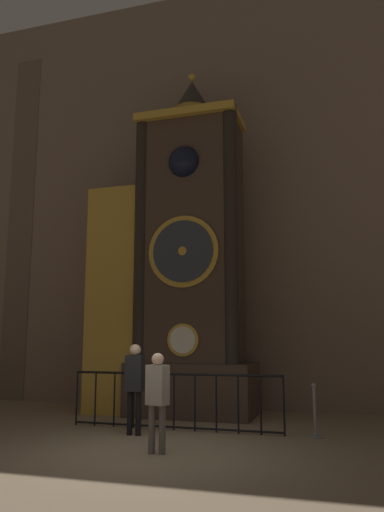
{
  "coord_description": "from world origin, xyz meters",
  "views": [
    {
      "loc": [
        3.16,
        -7.81,
        1.82
      ],
      "look_at": [
        -0.45,
        4.13,
        3.91
      ],
      "focal_mm": 35.0,
      "sensor_mm": 36.0,
      "label": 1
    }
  ],
  "objects_px": {
    "clock_tower": "(174,266)",
    "stanchion_post": "(315,420)",
    "visitor_near": "(135,379)",
    "visitor_far": "(157,393)"
  },
  "relations": [
    {
      "from": "stanchion_post",
      "to": "visitor_near",
      "type": "bearing_deg",
      "value": -166.86
    },
    {
      "from": "clock_tower",
      "to": "visitor_near",
      "type": "distance_m",
      "value": 3.74
    },
    {
      "from": "clock_tower",
      "to": "visitor_far",
      "type": "height_order",
      "value": "clock_tower"
    },
    {
      "from": "clock_tower",
      "to": "stanchion_post",
      "type": "distance_m",
      "value": 5.17
    },
    {
      "from": "clock_tower",
      "to": "visitor_near",
      "type": "xyz_separation_m",
      "value": [
        0.1,
        -2.66,
        -2.63
      ]
    },
    {
      "from": "stanchion_post",
      "to": "visitor_far",
      "type": "bearing_deg",
      "value": -138.17
    },
    {
      "from": "clock_tower",
      "to": "visitor_near",
      "type": "bearing_deg",
      "value": -87.79
    },
    {
      "from": "stanchion_post",
      "to": "clock_tower",
      "type": "bearing_deg",
      "value": 151.59
    },
    {
      "from": "visitor_far",
      "to": "stanchion_post",
      "type": "relative_size",
      "value": 1.6
    },
    {
      "from": "visitor_far",
      "to": "stanchion_post",
      "type": "xyz_separation_m",
      "value": [
        2.38,
        2.13,
        -0.63
      ]
    }
  ]
}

